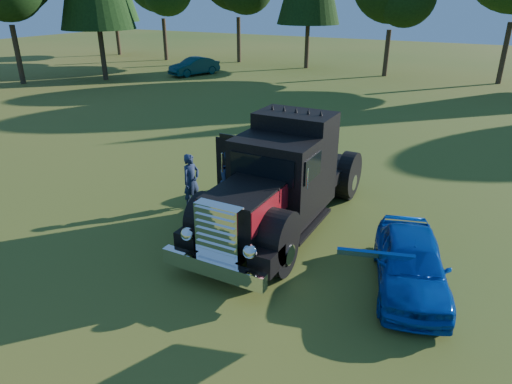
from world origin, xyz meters
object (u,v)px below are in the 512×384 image
object	(u,v)px
hotrod_coupe	(411,262)
spectator_far	(232,182)
distant_teal_car	(194,66)
spectator_near	(191,181)
diamond_t_truck	(280,183)

from	to	relation	value
hotrod_coupe	spectator_far	size ratio (longest dim) A/B	2.22
spectator_far	distant_teal_car	bearing A→B (deg)	67.16
hotrod_coupe	spectator_near	distance (m)	6.64
diamond_t_truck	spectator_far	xyz separation A→B (m)	(-1.59, 0.16, -0.34)
diamond_t_truck	spectator_near	xyz separation A→B (m)	(-2.85, -0.09, -0.45)
spectator_near	distant_teal_car	size ratio (longest dim) A/B	0.41
hotrod_coupe	diamond_t_truck	bearing A→B (deg)	161.34
distant_teal_car	spectator_far	bearing A→B (deg)	-32.81
diamond_t_truck	distant_teal_car	size ratio (longest dim) A/B	1.76
spectator_far	distant_teal_car	size ratio (longest dim) A/B	0.46
hotrod_coupe	distant_teal_car	xyz separation A→B (m)	(-20.59, 21.21, 0.05)
spectator_near	distant_teal_car	world-z (taller)	spectator_near
distant_teal_car	hotrod_coupe	bearing A→B (deg)	-26.37
spectator_far	hotrod_coupe	bearing A→B (deg)	-75.47
diamond_t_truck	hotrod_coupe	size ratio (longest dim) A/B	1.71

